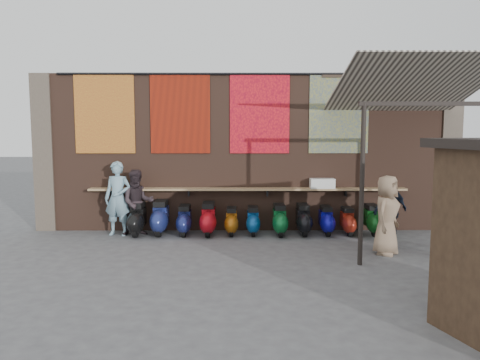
# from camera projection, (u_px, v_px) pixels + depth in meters

# --- Properties ---
(ground) EXTENTS (70.00, 70.00, 0.00)m
(ground) POSITION_uv_depth(u_px,v_px,m) (250.00, 256.00, 9.61)
(ground) COLOR #474749
(ground) RESTS_ON ground
(brick_wall) EXTENTS (10.00, 0.40, 4.00)m
(brick_wall) POSITION_uv_depth(u_px,v_px,m) (247.00, 153.00, 12.08)
(brick_wall) COLOR brown
(brick_wall) RESTS_ON ground
(pier_left) EXTENTS (0.50, 0.50, 4.00)m
(pier_left) POSITION_uv_depth(u_px,v_px,m) (46.00, 153.00, 12.05)
(pier_left) COLOR #4C4238
(pier_left) RESTS_ON ground
(pier_right) EXTENTS (0.50, 0.50, 4.00)m
(pier_right) POSITION_uv_depth(u_px,v_px,m) (448.00, 153.00, 12.11)
(pier_right) COLOR #4C4238
(pier_right) RESTS_ON ground
(eating_counter) EXTENTS (8.00, 0.32, 0.05)m
(eating_counter) POSITION_uv_depth(u_px,v_px,m) (248.00, 189.00, 11.81)
(eating_counter) COLOR #9E7A51
(eating_counter) RESTS_ON brick_wall
(shelf_box) EXTENTS (0.61, 0.29, 0.24)m
(shelf_box) POSITION_uv_depth(u_px,v_px,m) (322.00, 183.00, 11.78)
(shelf_box) COLOR white
(shelf_box) RESTS_ON eating_counter
(tapestry_redgold) EXTENTS (1.50, 0.02, 2.00)m
(tapestry_redgold) POSITION_uv_depth(u_px,v_px,m) (105.00, 113.00, 11.73)
(tapestry_redgold) COLOR maroon
(tapestry_redgold) RESTS_ON brick_wall
(tapestry_sun) EXTENTS (1.50, 0.02, 2.00)m
(tapestry_sun) POSITION_uv_depth(u_px,v_px,m) (180.00, 113.00, 11.74)
(tapestry_sun) COLOR red
(tapestry_sun) RESTS_ON brick_wall
(tapestry_orange) EXTENTS (1.50, 0.02, 2.00)m
(tapestry_orange) POSITION_uv_depth(u_px,v_px,m) (260.00, 113.00, 11.76)
(tapestry_orange) COLOR red
(tapestry_orange) RESTS_ON brick_wall
(tapestry_multi) EXTENTS (1.50, 0.02, 2.00)m
(tapestry_multi) POSITION_uv_depth(u_px,v_px,m) (339.00, 114.00, 11.77)
(tapestry_multi) COLOR navy
(tapestry_multi) RESTS_ON brick_wall
(hang_rail) EXTENTS (9.50, 0.06, 0.06)m
(hang_rail) POSITION_uv_depth(u_px,v_px,m) (248.00, 74.00, 11.64)
(hang_rail) COLOR black
(hang_rail) RESTS_ON brick_wall
(scooter_stool_0) EXTENTS (0.38, 0.84, 0.80)m
(scooter_stool_0) POSITION_uv_depth(u_px,v_px,m) (137.00, 219.00, 11.52)
(scooter_stool_0) COLOR black
(scooter_stool_0) RESTS_ON ground
(scooter_stool_1) EXTENTS (0.40, 0.89, 0.84)m
(scooter_stool_1) POSITION_uv_depth(u_px,v_px,m) (160.00, 218.00, 11.58)
(scooter_stool_1) COLOR navy
(scooter_stool_1) RESTS_ON ground
(scooter_stool_2) EXTENTS (0.35, 0.77, 0.73)m
(scooter_stool_2) POSITION_uv_depth(u_px,v_px,m) (185.00, 220.00, 11.54)
(scooter_stool_2) COLOR navy
(scooter_stool_2) RESTS_ON ground
(scooter_stool_3) EXTENTS (0.38, 0.85, 0.80)m
(scooter_stool_3) POSITION_uv_depth(u_px,v_px,m) (208.00, 219.00, 11.52)
(scooter_stool_3) COLOR #B80E19
(scooter_stool_3) RESTS_ON ground
(scooter_stool_4) EXTENTS (0.32, 0.71, 0.68)m
(scooter_stool_4) POSITION_uv_depth(u_px,v_px,m) (232.00, 221.00, 11.56)
(scooter_stool_4) COLOR #954F0D
(scooter_stool_4) RESTS_ON ground
(scooter_stool_5) EXTENTS (0.33, 0.72, 0.69)m
(scooter_stool_5) POSITION_uv_depth(u_px,v_px,m) (253.00, 221.00, 11.58)
(scooter_stool_5) COLOR navy
(scooter_stool_5) RESTS_ON ground
(scooter_stool_6) EXTENTS (0.36, 0.80, 0.76)m
(scooter_stool_6) POSITION_uv_depth(u_px,v_px,m) (280.00, 220.00, 11.52)
(scooter_stool_6) COLOR #0C5828
(scooter_stool_6) RESTS_ON ground
(scooter_stool_7) EXTENTS (0.36, 0.80, 0.76)m
(scooter_stool_7) POSITION_uv_depth(u_px,v_px,m) (303.00, 220.00, 11.57)
(scooter_stool_7) COLOR black
(scooter_stool_7) RESTS_ON ground
(scooter_stool_8) EXTENTS (0.33, 0.74, 0.70)m
(scooter_stool_8) POSITION_uv_depth(u_px,v_px,m) (326.00, 220.00, 11.60)
(scooter_stool_8) COLOR #0E0D94
(scooter_stool_8) RESTS_ON ground
(scooter_stool_9) EXTENTS (0.32, 0.71, 0.67)m
(scooter_stool_9) POSITION_uv_depth(u_px,v_px,m) (348.00, 221.00, 11.59)
(scooter_stool_9) COLOR maroon
(scooter_stool_9) RESTS_ON ground
(scooter_stool_10) EXTENTS (0.35, 0.79, 0.75)m
(scooter_stool_10) POSITION_uv_depth(u_px,v_px,m) (372.00, 220.00, 11.58)
(scooter_stool_10) COLOR #0F4B17
(scooter_stool_10) RESTS_ON ground
(diner_left) EXTENTS (0.73, 0.54, 1.83)m
(diner_left) POSITION_uv_depth(u_px,v_px,m) (118.00, 198.00, 11.48)
(diner_left) COLOR #7CA2B4
(diner_left) RESTS_ON ground
(diner_right) EXTENTS (0.92, 0.80, 1.62)m
(diner_right) POSITION_uv_depth(u_px,v_px,m) (138.00, 202.00, 11.50)
(diner_right) COLOR #2F2429
(diner_right) RESTS_ON ground
(shopper_navy) EXTENTS (0.99, 0.73, 1.55)m
(shopper_navy) POSITION_uv_depth(u_px,v_px,m) (390.00, 211.00, 10.53)
(shopper_navy) COLOR #161F31
(shopper_navy) RESTS_ON ground
(shopper_grey) EXTENTS (1.25, 0.77, 1.87)m
(shopper_grey) POSITION_uv_depth(u_px,v_px,m) (476.00, 217.00, 8.97)
(shopper_grey) COLOR slate
(shopper_grey) RESTS_ON ground
(shopper_tan) EXTENTS (0.91, 0.96, 1.66)m
(shopper_tan) POSITION_uv_depth(u_px,v_px,m) (386.00, 215.00, 9.74)
(shopper_tan) COLOR #90755B
(shopper_tan) RESTS_ON ground
(awning_canvas) EXTENTS (3.20, 3.28, 0.97)m
(awning_canvas) POSITION_uv_depth(u_px,v_px,m) (410.00, 86.00, 10.15)
(awning_canvas) COLOR beige
(awning_canvas) RESTS_ON brick_wall
(awning_ledger) EXTENTS (3.30, 0.08, 0.12)m
(awning_ledger) POSITION_uv_depth(u_px,v_px,m) (388.00, 75.00, 11.68)
(awning_ledger) COLOR #33261C
(awning_ledger) RESTS_ON brick_wall
(awning_header) EXTENTS (3.00, 0.08, 0.08)m
(awning_header) POSITION_uv_depth(u_px,v_px,m) (439.00, 104.00, 8.71)
(awning_header) COLOR black
(awning_header) RESTS_ON awning_post_left
(awning_post_left) EXTENTS (0.09, 0.09, 3.10)m
(awning_post_left) POSITION_uv_depth(u_px,v_px,m) (362.00, 185.00, 8.86)
(awning_post_left) COLOR black
(awning_post_left) RESTS_ON ground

